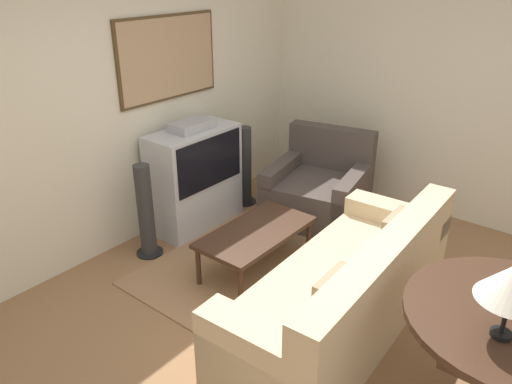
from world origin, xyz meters
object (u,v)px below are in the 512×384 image
object	(u,v)px
tv	(195,177)
coffee_table	(256,234)
couch	(346,293)
speaker_tower_left	(146,214)
armchair	(319,190)
speaker_tower_right	(245,168)

from	to	relation	value
tv	coffee_table	distance (m)	1.09
couch	speaker_tower_left	bearing A→B (deg)	-85.48
tv	couch	world-z (taller)	tv
armchair	speaker_tower_left	size ratio (longest dim) A/B	1.25
couch	speaker_tower_right	distance (m)	2.32
armchair	speaker_tower_left	world-z (taller)	armchair
armchair	tv	bearing A→B (deg)	-144.10
speaker_tower_right	armchair	bearing A→B (deg)	-72.93
armchair	speaker_tower_left	distance (m)	1.89
speaker_tower_left	speaker_tower_right	bearing A→B (deg)	0.00
speaker_tower_left	speaker_tower_right	distance (m)	1.44
tv	couch	bearing A→B (deg)	-103.24
tv	couch	distance (m)	2.12
tv	coffee_table	bearing A→B (deg)	-105.60
tv	armchair	distance (m)	1.34
couch	armchair	world-z (taller)	armchair
armchair	coffee_table	distance (m)	1.27
couch	speaker_tower_left	size ratio (longest dim) A/B	2.50
armchair	speaker_tower_right	world-z (taller)	armchair
armchair	couch	bearing A→B (deg)	-62.96
armchair	speaker_tower_right	bearing A→B (deg)	-174.32
coffee_table	armchair	bearing A→B (deg)	6.50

